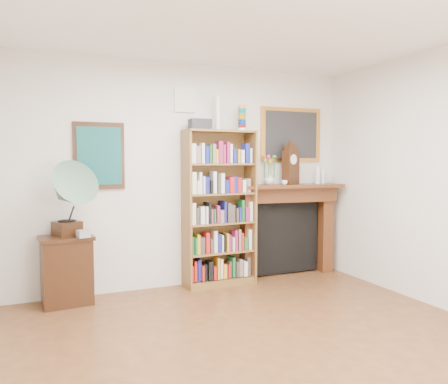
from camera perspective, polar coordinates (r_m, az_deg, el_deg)
name	(u,v)px	position (r m, az deg, el deg)	size (l,w,h in m)	color
room	(289,188)	(3.27, 8.49, 0.58)	(4.51, 5.01, 2.81)	#4F2E18
teal_poster	(99,156)	(5.30, -15.98, 4.56)	(0.58, 0.04, 0.78)	black
small_picture	(185,100)	(5.58, -5.14, 11.89)	(0.26, 0.04, 0.30)	white
gilt_painting	(291,135)	(6.20, 8.75, 7.38)	(0.95, 0.04, 0.75)	gold
bookshelf	(220,199)	(5.54, -0.59, -0.95)	(0.92, 0.36, 2.27)	brown
side_cabinet	(67,270)	(5.21, -19.84, -9.59)	(0.56, 0.41, 0.76)	black
fireplace	(287,221)	(6.12, 8.25, -3.79)	(1.53, 0.49, 1.27)	#452310
gramophone	(67,194)	(4.99, -19.84, -0.25)	(0.73, 0.79, 0.84)	black
cd_stack	(83,234)	(4.98, -17.91, -5.21)	(0.12, 0.12, 0.08)	#B7B6C3
mantel_clock	(291,165)	(6.04, 8.71, 3.48)	(0.26, 0.20, 0.54)	black
flower_vase	(269,179)	(5.90, 5.93, 1.67)	(0.14, 0.14, 0.15)	silver
teacup	(284,183)	(5.89, 7.90, 1.23)	(0.08, 0.08, 0.06)	silver
bottle_left	(318,175)	(6.24, 12.13, 2.17)	(0.07, 0.07, 0.24)	silver
bottle_right	(323,176)	(6.32, 12.76, 2.00)	(0.06, 0.06, 0.20)	silver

